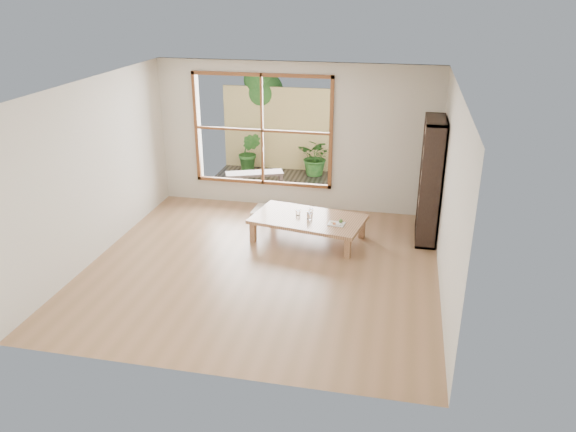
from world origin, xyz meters
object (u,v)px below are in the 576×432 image
low_table (308,220)px  garden_bench (254,175)px  food_tray (337,223)px  bookshelf (430,181)px

low_table → garden_bench: size_ratio=1.62×
low_table → food_tray: 0.52m
bookshelf → food_tray: size_ratio=7.20×
bookshelf → garden_bench: 3.70m
low_table → garden_bench: (-1.43, 2.05, -0.01)m
food_tray → garden_bench: bearing=137.5°
food_tray → bookshelf: bearing=31.0°
garden_bench → low_table: bearing=-76.2°
low_table → bookshelf: bookshelf is taller
low_table → food_tray: size_ratio=6.94×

